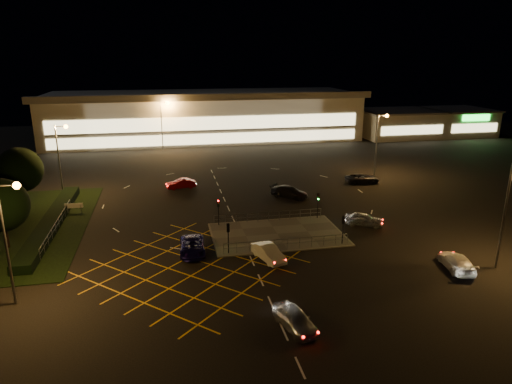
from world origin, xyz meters
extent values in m
plane|color=black|center=(0.00, 0.00, 0.00)|extent=(180.00, 180.00, 0.00)
cube|color=#4C4944|center=(2.00, -2.00, 0.06)|extent=(14.00, 9.00, 0.12)
cube|color=black|center=(-28.00, 6.00, 0.04)|extent=(18.00, 30.00, 0.08)
cube|color=black|center=(-23.00, 6.00, 0.50)|extent=(2.00, 26.00, 1.00)
cube|color=beige|center=(0.00, 62.00, 5.00)|extent=(70.00, 25.00, 10.00)
cube|color=slate|center=(0.00, 62.00, 10.20)|extent=(72.00, 26.50, 0.60)
cube|color=#FFEAA5|center=(0.00, 49.45, 5.00)|extent=(66.00, 0.20, 3.00)
cube|color=#FFEAA5|center=(0.00, 49.45, 1.80)|extent=(66.00, 0.20, 2.20)
cube|color=beige|center=(46.00, 54.00, 3.00)|extent=(18.00, 14.00, 6.00)
cube|color=slate|center=(46.00, 54.00, 6.15)|extent=(18.80, 14.80, 0.40)
cube|color=#FFEAA5|center=(46.00, 46.95, 2.60)|extent=(15.30, 0.20, 2.00)
cube|color=beige|center=(62.00, 54.00, 3.00)|extent=(14.00, 14.00, 6.00)
cube|color=slate|center=(62.00, 54.00, 6.15)|extent=(14.80, 14.80, 0.40)
cube|color=#FFEAA5|center=(62.00, 46.95, 2.60)|extent=(11.90, 0.20, 2.00)
cube|color=#19E533|center=(62.00, 46.85, 5.00)|extent=(7.00, 0.30, 1.40)
cylinder|color=slate|center=(-22.00, -12.00, 5.00)|extent=(0.20, 0.20, 10.00)
cylinder|color=slate|center=(-21.30, -12.00, 9.80)|extent=(1.40, 0.12, 0.12)
sphere|color=orange|center=(-20.60, -12.00, 9.75)|extent=(0.56, 0.56, 0.56)
cylinder|color=slate|center=(20.00, -14.00, 5.00)|extent=(0.20, 0.20, 10.00)
cylinder|color=slate|center=(-24.00, 18.00, 5.00)|extent=(0.20, 0.20, 10.00)
cylinder|color=slate|center=(-23.30, 18.00, 9.80)|extent=(1.40, 0.12, 0.12)
sphere|color=orange|center=(-22.60, 18.00, 9.75)|extent=(0.56, 0.56, 0.56)
cylinder|color=slate|center=(24.00, 20.00, 5.00)|extent=(0.20, 0.20, 10.00)
cylinder|color=slate|center=(24.70, 20.00, 9.80)|extent=(1.40, 0.12, 0.12)
sphere|color=orange|center=(25.40, 20.00, 9.75)|extent=(0.56, 0.56, 0.56)
cylinder|color=slate|center=(-10.00, 48.00, 5.00)|extent=(0.20, 0.20, 10.00)
cylinder|color=slate|center=(-9.30, 48.00, 9.80)|extent=(1.40, 0.12, 0.12)
sphere|color=orange|center=(-8.60, 48.00, 9.75)|extent=(0.56, 0.56, 0.56)
cylinder|color=slate|center=(30.00, 50.00, 5.00)|extent=(0.20, 0.20, 10.00)
cylinder|color=slate|center=(30.70, 50.00, 9.80)|extent=(1.40, 0.12, 0.12)
sphere|color=orange|center=(31.40, 50.00, 9.75)|extent=(0.56, 0.56, 0.56)
cylinder|color=black|center=(-4.00, -6.00, 1.62)|extent=(0.10, 0.10, 3.00)
cube|color=black|center=(-4.00, -6.00, 2.82)|extent=(0.28, 0.18, 0.90)
sphere|color=#19FF33|center=(-4.00, -5.87, 2.82)|extent=(0.16, 0.16, 0.16)
cylinder|color=black|center=(8.00, -6.00, 1.62)|extent=(0.10, 0.10, 3.00)
cube|color=black|center=(8.00, -6.00, 2.82)|extent=(0.28, 0.18, 0.90)
sphere|color=#19FF33|center=(8.00, -5.87, 2.82)|extent=(0.16, 0.16, 0.16)
cylinder|color=black|center=(-4.00, 2.00, 1.62)|extent=(0.10, 0.10, 3.00)
cube|color=black|center=(-4.00, 2.00, 2.82)|extent=(0.28, 0.18, 0.90)
sphere|color=#FF0C0C|center=(-4.00, 1.87, 2.82)|extent=(0.16, 0.16, 0.16)
cylinder|color=black|center=(8.00, 2.00, 1.62)|extent=(0.10, 0.10, 3.00)
cube|color=black|center=(8.00, 2.00, 2.82)|extent=(0.28, 0.18, 0.90)
sphere|color=#19FF33|center=(8.00, 1.87, 2.82)|extent=(0.16, 0.16, 0.16)
cylinder|color=black|center=(-28.00, 14.00, 1.44)|extent=(0.36, 0.36, 2.88)
sphere|color=black|center=(-28.00, 14.00, 4.96)|extent=(5.76, 5.76, 5.76)
cylinder|color=black|center=(-26.00, 0.00, 1.35)|extent=(0.36, 0.36, 2.70)
sphere|color=black|center=(-26.00, 0.00, 4.65)|extent=(5.40, 5.40, 5.40)
imported|color=silver|center=(-1.10, -19.68, 0.76)|extent=(2.87, 4.75, 1.51)
imported|color=silver|center=(-0.39, -8.04, 0.73)|extent=(2.82, 4.71, 1.47)
imported|color=#0F0C48|center=(-7.50, -5.02, 0.73)|extent=(2.65, 5.37, 1.46)
imported|color=black|center=(7.01, 11.07, 0.78)|extent=(5.45, 5.22, 1.56)
imported|color=#B5B8BD|center=(12.54, -1.21, 0.76)|extent=(4.76, 3.66, 1.51)
imported|color=maroon|center=(-7.56, 18.61, 0.71)|extent=(4.49, 2.09, 1.42)
imported|color=black|center=(20.08, 16.03, 0.72)|extent=(5.30, 2.69, 1.43)
imported|color=silver|center=(16.22, -13.47, 0.73)|extent=(2.93, 5.29, 1.45)
camera|label=1|loc=(-9.63, -47.45, 19.05)|focal=32.00mm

